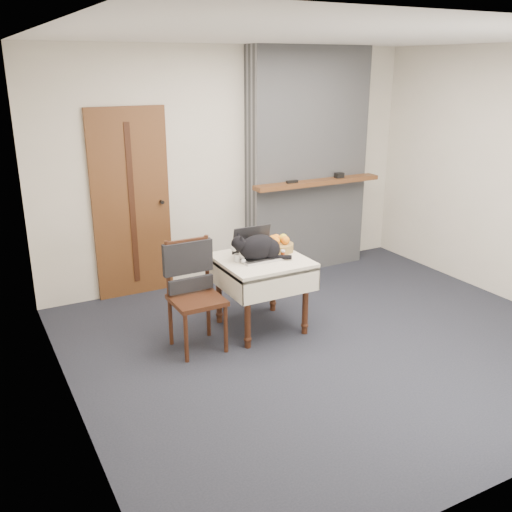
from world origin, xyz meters
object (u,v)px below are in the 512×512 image
Objects in this scene: cream_jar at (237,258)px; chair at (192,279)px; door at (131,204)px; fruit_basket at (279,245)px; side_table at (261,270)px; cat at (259,248)px; laptop at (256,250)px; pill_bottle at (283,254)px.

cream_jar is 0.07× the size of chair.
door reaches higher than fruit_basket.
cream_jar is 0.47m from chair.
fruit_basket is (0.25, 0.11, 0.18)m from side_table.
cat reaches higher than fruit_basket.
cat is at bearing -2.35° from chair.
laptop reaches higher than fruit_basket.
cream_jar is 0.87× the size of pill_bottle.
door is 1.67m from side_table.
fruit_basket is at bearing 6.36° from chair.
cat is 6.75× the size of pill_bottle.
cream_jar is at bearing 163.37° from pill_bottle.
side_table is at bearing -0.21° from chair.
cream_jar is at bearing -170.43° from fruit_basket.
door is at bearing 119.02° from side_table.
cream_jar is 0.49m from fruit_basket.
cat is 1.98× the size of fruit_basket.
chair is (-0.46, -0.03, -0.12)m from cream_jar.
chair reaches higher than side_table.
laptop is 1.39× the size of fruit_basket.
door is 1.47m from chair.
pill_bottle is (0.21, -0.07, -0.07)m from cat.
laptop is at bearing 118.84° from side_table.
chair is (-0.65, 0.02, -0.20)m from cat.
pill_bottle is (0.96, -1.51, -0.26)m from door.
laptop reaches higher than chair.
laptop is at bearing -60.98° from door.
laptop reaches higher than side_table.
door is 1.68m from fruit_basket.
chair is (-0.94, -0.11, -0.14)m from fruit_basket.
laptop is 0.70× the size of cat.
chair is at bearing -174.56° from cat.
chair is (-0.66, -0.05, -0.15)m from laptop.
cat is at bearing -62.56° from door.
door reaches higher than cream_jar.
laptop is (0.76, -1.36, -0.23)m from door.
side_table is 0.69m from chair.
door is 2.06× the size of chair.
chair is at bearing -173.25° from fruit_basket.
fruit_basket is at bearing 23.54° from side_table.
laptop is 0.28m from fruit_basket.
chair reaches higher than fruit_basket.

